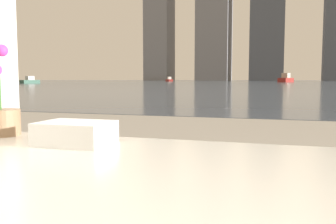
% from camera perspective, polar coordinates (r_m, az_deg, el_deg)
% --- Properties ---
extents(potted_orchid, '(0.15, 0.15, 0.36)m').
position_cam_1_polar(potted_orchid, '(1.65, -24.20, -0.38)').
color(potted_orchid, '#8C6B4C').
rests_on(potted_orchid, bathtub).
extents(towel_stack, '(0.24, 0.19, 0.08)m').
position_cam_1_polar(towel_stack, '(1.34, -13.93, -3.15)').
color(towel_stack, white).
rests_on(towel_stack, bathtub).
extents(harbor_water, '(180.00, 110.00, 0.01)m').
position_cam_1_polar(harbor_water, '(62.40, 16.50, 4.26)').
color(harbor_water, slate).
rests_on(harbor_water, ground_plane).
extents(harbor_boat_0, '(3.05, 4.89, 1.74)m').
position_cam_1_polar(harbor_boat_0, '(75.54, 17.52, 4.83)').
color(harbor_boat_0, maroon).
rests_on(harbor_boat_0, harbor_water).
extents(harbor_boat_2, '(1.65, 2.99, 1.07)m').
position_cam_1_polar(harbor_boat_2, '(57.96, -20.30, 4.47)').
color(harbor_boat_2, '#335647').
rests_on(harbor_boat_2, harbor_water).
extents(harbor_boat_3, '(2.39, 2.95, 1.08)m').
position_cam_1_polar(harbor_boat_3, '(87.12, 0.19, 4.93)').
color(harbor_boat_3, maroon).
rests_on(harbor_boat_3, harbor_water).
extents(skyline_tower_0, '(7.91, 9.69, 48.38)m').
position_cam_1_polar(skyline_tower_0, '(126.90, -1.32, 15.82)').
color(skyline_tower_0, slate).
rests_on(skyline_tower_0, ground_plane).
extents(skyline_tower_2, '(9.95, 8.82, 43.76)m').
position_cam_1_polar(skyline_tower_2, '(120.35, 15.00, 15.12)').
color(skyline_tower_2, '#4C515B').
rests_on(skyline_tower_2, ground_plane).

